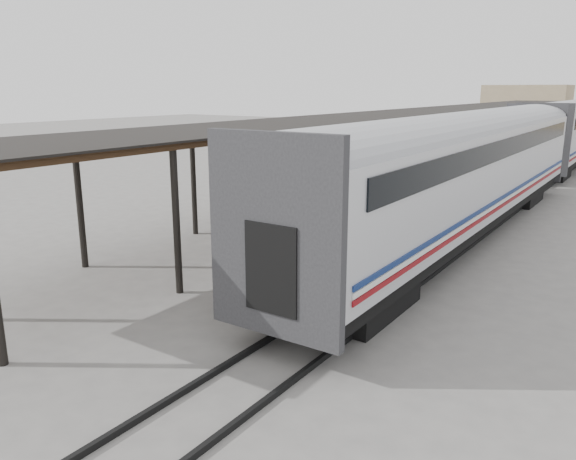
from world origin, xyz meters
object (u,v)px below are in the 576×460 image
(baggage_cart, at_px, (272,275))
(luggage_tug, at_px, (413,173))
(pedestrian, at_px, (369,183))
(porter, at_px, (262,244))

(baggage_cart, distance_m, luggage_tug, 20.72)
(baggage_cart, height_order, pedestrian, pedestrian)
(baggage_cart, height_order, luggage_tug, luggage_tug)
(porter, relative_size, pedestrian, 0.85)
(porter, bearing_deg, luggage_tug, 34.57)
(porter, xyz_separation_m, pedestrian, (-3.88, 13.96, -0.71))
(porter, bearing_deg, pedestrian, 38.24)
(pedestrian, bearing_deg, luggage_tug, -79.70)
(luggage_tug, bearing_deg, baggage_cart, -92.64)
(baggage_cart, xyz_separation_m, pedestrian, (-3.69, 13.31, 0.32))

